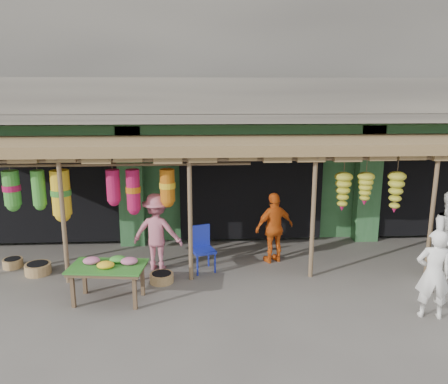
{
  "coord_description": "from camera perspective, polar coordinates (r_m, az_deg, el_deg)",
  "views": [
    {
      "loc": [
        -1.3,
        -8.64,
        3.77
      ],
      "look_at": [
        -0.75,
        1.0,
        1.57
      ],
      "focal_mm": 35.0,
      "sensor_mm": 36.0,
      "label": 1
    }
  ],
  "objects": [
    {
      "name": "ground",
      "position": [
        9.52,
        4.95,
        -10.58
      ],
      "size": [
        80.0,
        80.0,
        0.0
      ],
      "primitive_type": "plane",
      "color": "#514C47",
      "rests_on": "ground"
    },
    {
      "name": "building",
      "position": [
        13.58,
        2.27,
        11.11
      ],
      "size": [
        16.4,
        6.8,
        7.0
      ],
      "color": "gray",
      "rests_on": "ground"
    },
    {
      "name": "awning",
      "position": [
        9.58,
        3.67,
        5.62
      ],
      "size": [
        14.0,
        2.7,
        2.79
      ],
      "color": "brown",
      "rests_on": "ground"
    },
    {
      "name": "flower_table",
      "position": [
        8.37,
        -14.82,
        -9.48
      ],
      "size": [
        1.44,
        0.95,
        0.81
      ],
      "rotation": [
        0.0,
        0.0,
        -0.12
      ],
      "color": "brown",
      "rests_on": "ground"
    },
    {
      "name": "blue_chair",
      "position": [
        9.52,
        -2.94,
        -7.02
      ],
      "size": [
        0.59,
        0.6,
        0.97
      ],
      "rotation": [
        0.0,
        0.0,
        0.33
      ],
      "color": "#1826A1",
      "rests_on": "ground"
    },
    {
      "name": "basket_left",
      "position": [
        10.24,
        -23.12,
        -9.21
      ],
      "size": [
        0.55,
        0.55,
        0.23
      ],
      "primitive_type": "cylinder",
      "rotation": [
        0.0,
        0.0,
        0.03
      ],
      "color": "#977044",
      "rests_on": "ground"
    },
    {
      "name": "basket_mid",
      "position": [
        9.14,
        -8.14,
        -11.04
      ],
      "size": [
        0.51,
        0.51,
        0.19
      ],
      "primitive_type": "cylinder",
      "rotation": [
        0.0,
        0.0,
        0.04
      ],
      "color": "olive",
      "rests_on": "ground"
    },
    {
      "name": "basket_right",
      "position": [
        10.83,
        -25.86,
        -8.35
      ],
      "size": [
        0.53,
        0.53,
        0.19
      ],
      "primitive_type": "cylinder",
      "rotation": [
        0.0,
        0.0,
        -0.29
      ],
      "color": "#936645",
      "rests_on": "ground"
    },
    {
      "name": "person_front",
      "position": [
        8.29,
        25.67,
        -9.63
      ],
      "size": [
        0.64,
        0.49,
        1.57
      ],
      "primitive_type": "imported",
      "rotation": [
        0.0,
        0.0,
        2.92
      ],
      "color": "white",
      "rests_on": "ground"
    },
    {
      "name": "person_vendor",
      "position": [
        9.93,
        6.59,
        -4.65
      ],
      "size": [
        1.02,
        0.71,
        1.61
      ],
      "primitive_type": "imported",
      "rotation": [
        0.0,
        0.0,
        3.52
      ],
      "color": "#DE5C14",
      "rests_on": "ground"
    },
    {
      "name": "person_shopper",
      "position": [
        9.57,
        -8.73,
        -5.15
      ],
      "size": [
        1.2,
        0.84,
        1.69
      ],
      "primitive_type": "imported",
      "rotation": [
        0.0,
        0.0,
        2.93
      ],
      "color": "#C26678",
      "rests_on": "ground"
    }
  ]
}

